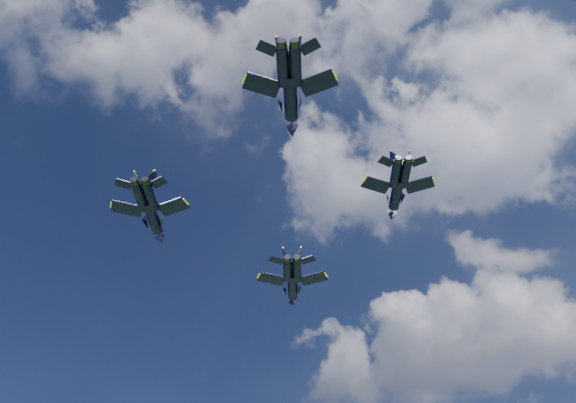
% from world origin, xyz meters
% --- Properties ---
extents(jet_lead, '(12.04, 16.26, 3.93)m').
position_xyz_m(jet_lead, '(-4.88, 27.88, 64.04)').
color(jet_lead, black).
extents(jet_left, '(11.52, 15.73, 3.77)m').
position_xyz_m(jet_left, '(-14.15, -0.06, 63.14)').
color(jet_left, black).
extents(jet_right, '(10.69, 14.35, 3.49)m').
position_xyz_m(jet_right, '(19.97, 16.25, 65.66)').
color(jet_right, black).
extents(jet_slot, '(11.77, 15.99, 3.85)m').
position_xyz_m(jet_slot, '(14.43, -7.38, 66.02)').
color(jet_slot, black).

